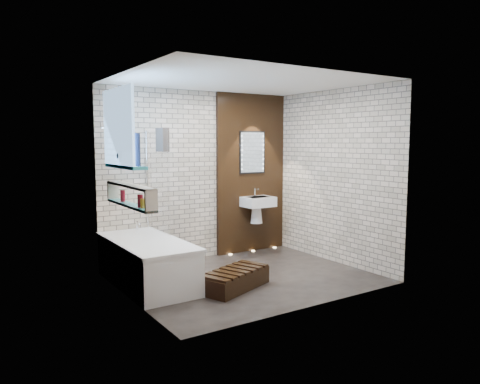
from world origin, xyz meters
TOP-DOWN VIEW (x-y plane):
  - ground at (0.00, 0.00)m, footprint 3.20×3.20m
  - room_shell at (0.00, 0.00)m, footprint 3.24×3.20m
  - walnut_panel at (0.95, 1.27)m, footprint 1.30×0.06m
  - clerestory_window at (-1.57, 0.35)m, footprint 0.18×1.00m
  - display_niche at (-1.53, 0.15)m, footprint 0.14×1.30m
  - bathtub at (-1.22, 0.45)m, footprint 0.79×1.74m
  - bath_screen at (-0.87, 0.89)m, footprint 0.01×0.78m
  - towel at (-0.87, 0.71)m, footprint 0.09×0.24m
  - shower_head at (-1.30, 0.95)m, footprint 0.18×0.18m
  - washbasin at (0.95, 1.07)m, footprint 0.50×0.36m
  - led_mirror at (0.95, 1.23)m, footprint 0.50×0.02m
  - walnut_step at (-0.37, -0.30)m, footprint 1.04×0.74m
  - niche_bottles at (-1.53, 0.00)m, footprint 0.06×0.70m
  - sill_vases at (-1.50, 0.31)m, footprint 0.21×0.60m
  - floor_uplights at (0.95, 1.20)m, footprint 0.96×0.06m

SIDE VIEW (x-z plane):
  - ground at x=0.00m, z-range 0.00..0.00m
  - floor_uplights at x=0.95m, z-range 0.00..0.01m
  - walnut_step at x=-0.37m, z-range 0.00..0.21m
  - bathtub at x=-1.22m, z-range -0.06..0.64m
  - washbasin at x=0.95m, z-range 0.50..1.08m
  - niche_bottles at x=-1.53m, z-range 1.09..1.24m
  - display_niche at x=-1.53m, z-range 1.07..1.33m
  - bath_screen at x=-0.87m, z-range 0.58..1.98m
  - walnut_panel at x=0.95m, z-range 0.00..2.60m
  - room_shell at x=0.00m, z-range 0.00..2.60m
  - led_mirror at x=0.95m, z-range 1.30..2.00m
  - sill_vases at x=-1.50m, z-range 1.48..1.85m
  - towel at x=-0.87m, z-range 1.69..2.01m
  - clerestory_window at x=-1.57m, z-range 1.43..2.37m
  - shower_head at x=-1.30m, z-range 1.99..2.01m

